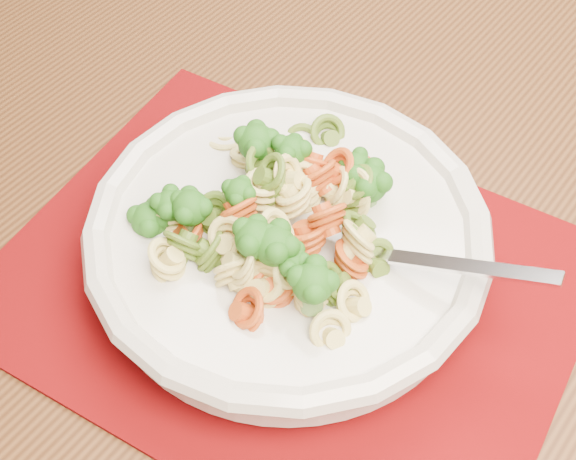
# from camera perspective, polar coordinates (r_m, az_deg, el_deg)

# --- Properties ---
(dining_table) EXTENTS (1.53, 1.28, 0.76)m
(dining_table) POSITION_cam_1_polar(r_m,az_deg,el_deg) (0.71, -0.66, -4.81)
(dining_table) COLOR #553218
(dining_table) RESTS_ON ground
(placemat) EXTENTS (0.47, 0.41, 0.00)m
(placemat) POSITION_cam_1_polar(r_m,az_deg,el_deg) (0.58, -0.03, -3.85)
(placemat) COLOR #640407
(placemat) RESTS_ON dining_table
(pasta_bowl) EXTENTS (0.29, 0.29, 0.05)m
(pasta_bowl) POSITION_cam_1_polar(r_m,az_deg,el_deg) (0.56, 0.00, -0.53)
(pasta_bowl) COLOR beige
(pasta_bowl) RESTS_ON placemat
(pasta_broccoli_heap) EXTENTS (0.24, 0.24, 0.06)m
(pasta_broccoli_heap) POSITION_cam_1_polar(r_m,az_deg,el_deg) (0.55, 0.00, 0.39)
(pasta_broccoli_heap) COLOR #E6D572
(pasta_broccoli_heap) RESTS_ON pasta_bowl
(fork) EXTENTS (0.18, 0.06, 0.08)m
(fork) POSITION_cam_1_polar(r_m,az_deg,el_deg) (0.54, 4.94, -1.55)
(fork) COLOR silver
(fork) RESTS_ON pasta_bowl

